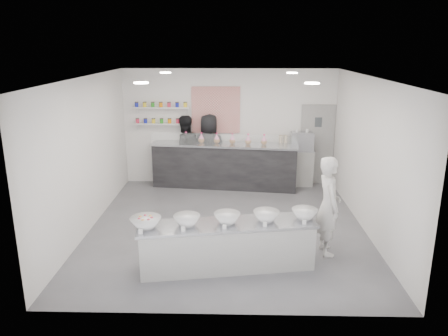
{
  "coord_description": "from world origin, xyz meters",
  "views": [
    {
      "loc": [
        0.15,
        -8.24,
        3.6
      ],
      "look_at": [
        -0.07,
        0.4,
        1.13
      ],
      "focal_mm": 35.0,
      "sensor_mm": 36.0,
      "label": 1
    }
  ],
  "objects_px": {
    "back_bar": "(225,165)",
    "espresso_machine": "(302,141)",
    "espresso_ledge": "(288,167)",
    "prep_counter": "(227,246)",
    "woman_prep": "(328,206)",
    "staff_left": "(184,150)",
    "staff_right": "(209,150)"
  },
  "relations": [
    {
      "from": "espresso_ledge",
      "to": "staff_right",
      "type": "xyz_separation_m",
      "value": [
        -2.07,
        0.05,
        0.45
      ]
    },
    {
      "from": "back_bar",
      "to": "staff_left",
      "type": "relative_size",
      "value": 2.03
    },
    {
      "from": "staff_left",
      "to": "espresso_ledge",
      "type": "bearing_deg",
      "value": 155.97
    },
    {
      "from": "espresso_machine",
      "to": "espresso_ledge",
      "type": "bearing_deg",
      "value": 180.0
    },
    {
      "from": "woman_prep",
      "to": "espresso_machine",
      "type": "bearing_deg",
      "value": -6.75
    },
    {
      "from": "back_bar",
      "to": "woman_prep",
      "type": "bearing_deg",
      "value": -55.66
    },
    {
      "from": "prep_counter",
      "to": "espresso_ledge",
      "type": "xyz_separation_m",
      "value": [
        1.52,
        4.46,
        0.08
      ]
    },
    {
      "from": "back_bar",
      "to": "espresso_machine",
      "type": "distance_m",
      "value": 2.08
    },
    {
      "from": "back_bar",
      "to": "espresso_machine",
      "type": "relative_size",
      "value": 6.41
    },
    {
      "from": "woman_prep",
      "to": "staff_left",
      "type": "bearing_deg",
      "value": 31.51
    },
    {
      "from": "prep_counter",
      "to": "espresso_machine",
      "type": "bearing_deg",
      "value": 58.15
    },
    {
      "from": "staff_left",
      "to": "woman_prep",
      "type": "bearing_deg",
      "value": 104.09
    },
    {
      "from": "espresso_machine",
      "to": "prep_counter",
      "type": "bearing_deg",
      "value": -112.36
    },
    {
      "from": "prep_counter",
      "to": "woman_prep",
      "type": "bearing_deg",
      "value": 9.41
    },
    {
      "from": "espresso_ledge",
      "to": "staff_right",
      "type": "height_order",
      "value": "staff_right"
    },
    {
      "from": "espresso_ledge",
      "to": "espresso_machine",
      "type": "xyz_separation_m",
      "value": [
        0.32,
        0.0,
        0.7
      ]
    },
    {
      "from": "espresso_ledge",
      "to": "espresso_machine",
      "type": "height_order",
      "value": "espresso_machine"
    },
    {
      "from": "staff_right",
      "to": "staff_left",
      "type": "bearing_deg",
      "value": 10.87
    },
    {
      "from": "espresso_ledge",
      "to": "staff_left",
      "type": "xyz_separation_m",
      "value": [
        -2.72,
        0.05,
        0.43
      ]
    },
    {
      "from": "woman_prep",
      "to": "back_bar",
      "type": "bearing_deg",
      "value": 21.85
    },
    {
      "from": "staff_left",
      "to": "staff_right",
      "type": "relative_size",
      "value": 0.98
    },
    {
      "from": "back_bar",
      "to": "staff_right",
      "type": "distance_m",
      "value": 0.6
    },
    {
      "from": "woman_prep",
      "to": "staff_left",
      "type": "relative_size",
      "value": 0.97
    },
    {
      "from": "back_bar",
      "to": "espresso_machine",
      "type": "height_order",
      "value": "espresso_machine"
    },
    {
      "from": "back_bar",
      "to": "espresso_ledge",
      "type": "relative_size",
      "value": 2.87
    },
    {
      "from": "prep_counter",
      "to": "woman_prep",
      "type": "height_order",
      "value": "woman_prep"
    },
    {
      "from": "back_bar",
      "to": "staff_right",
      "type": "xyz_separation_m",
      "value": [
        -0.41,
        0.25,
        0.36
      ]
    },
    {
      "from": "prep_counter",
      "to": "staff_left",
      "type": "xyz_separation_m",
      "value": [
        -1.2,
        4.52,
        0.52
      ]
    },
    {
      "from": "back_bar",
      "to": "staff_left",
      "type": "height_order",
      "value": "staff_left"
    },
    {
      "from": "prep_counter",
      "to": "espresso_ledge",
      "type": "height_order",
      "value": "espresso_ledge"
    },
    {
      "from": "espresso_machine",
      "to": "back_bar",
      "type": "bearing_deg",
      "value": -174.3
    },
    {
      "from": "prep_counter",
      "to": "back_bar",
      "type": "height_order",
      "value": "back_bar"
    }
  ]
}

